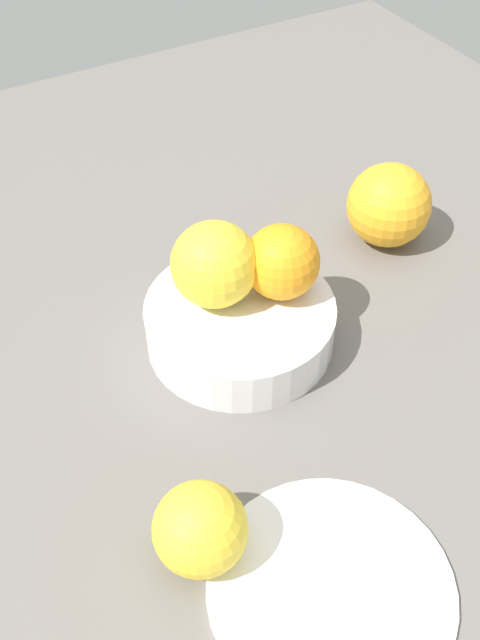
{
  "coord_description": "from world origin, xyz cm",
  "views": [
    {
      "loc": [
        39.32,
        -22.14,
        47.94
      ],
      "look_at": [
        0.0,
        0.0,
        2.51
      ],
      "focal_mm": 41.58,
      "sensor_mm": 36.0,
      "label": 1
    }
  ],
  "objects_px": {
    "orange_in_bowl_1": "(282,263)",
    "orange_loose_0": "(389,205)",
    "fruit_bowl": "(240,324)",
    "orange_in_bowl_0": "(214,264)",
    "orange_loose_1": "(200,529)",
    "side_plate": "(331,586)"
  },
  "relations": [
    {
      "from": "orange_loose_0",
      "to": "orange_loose_1",
      "type": "relative_size",
      "value": 1.29
    },
    {
      "from": "fruit_bowl",
      "to": "orange_in_bowl_1",
      "type": "distance_m",
      "value": 0.07
    },
    {
      "from": "orange_in_bowl_0",
      "to": "orange_loose_0",
      "type": "height_order",
      "value": "orange_in_bowl_0"
    },
    {
      "from": "orange_in_bowl_1",
      "to": "side_plate",
      "type": "distance_m",
      "value": 0.26
    },
    {
      "from": "orange_in_bowl_1",
      "to": "orange_loose_0",
      "type": "relative_size",
      "value": 0.78
    },
    {
      "from": "orange_loose_1",
      "to": "fruit_bowl",
      "type": "bearing_deg",
      "value": 143.19
    },
    {
      "from": "orange_in_bowl_0",
      "to": "orange_in_bowl_1",
      "type": "bearing_deg",
      "value": 67.99
    },
    {
      "from": "fruit_bowl",
      "to": "orange_loose_1",
      "type": "bearing_deg",
      "value": -36.81
    },
    {
      "from": "fruit_bowl",
      "to": "orange_loose_0",
      "type": "height_order",
      "value": "orange_loose_0"
    },
    {
      "from": "fruit_bowl",
      "to": "orange_in_bowl_0",
      "type": "distance_m",
      "value": 0.06
    },
    {
      "from": "orange_in_bowl_0",
      "to": "orange_loose_1",
      "type": "bearing_deg",
      "value": -30.82
    },
    {
      "from": "orange_in_bowl_1",
      "to": "orange_in_bowl_0",
      "type": "bearing_deg",
      "value": -112.01
    },
    {
      "from": "orange_in_bowl_0",
      "to": "orange_in_bowl_1",
      "type": "height_order",
      "value": "orange_in_bowl_0"
    },
    {
      "from": "fruit_bowl",
      "to": "orange_in_bowl_1",
      "type": "relative_size",
      "value": 2.53
    },
    {
      "from": "orange_in_bowl_1",
      "to": "orange_loose_1",
      "type": "bearing_deg",
      "value": -44.95
    },
    {
      "from": "orange_loose_1",
      "to": "orange_loose_0",
      "type": "bearing_deg",
      "value": 124.04
    },
    {
      "from": "orange_loose_1",
      "to": "side_plate",
      "type": "height_order",
      "value": "orange_loose_1"
    },
    {
      "from": "fruit_bowl",
      "to": "orange_loose_0",
      "type": "distance_m",
      "value": 0.21
    },
    {
      "from": "orange_loose_0",
      "to": "orange_loose_1",
      "type": "height_order",
      "value": "orange_loose_0"
    },
    {
      "from": "fruit_bowl",
      "to": "orange_in_bowl_1",
      "type": "xyz_separation_m",
      "value": [
        0.0,
        0.04,
        0.05
      ]
    },
    {
      "from": "orange_loose_0",
      "to": "side_plate",
      "type": "height_order",
      "value": "orange_loose_0"
    },
    {
      "from": "orange_in_bowl_1",
      "to": "orange_loose_0",
      "type": "distance_m",
      "value": 0.17
    }
  ]
}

